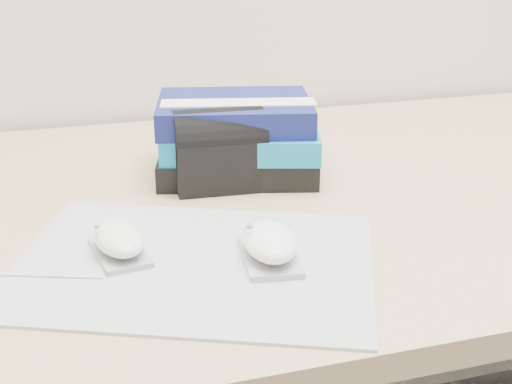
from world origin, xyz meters
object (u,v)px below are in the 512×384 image
object	(u,v)px
desk	(295,311)
pouch	(219,149)
book_stack	(238,137)
mouse_front	(270,243)
mouse_rear	(119,241)

from	to	relation	value
desk	pouch	bearing A→B (deg)	-167.36
desk	book_stack	size ratio (longest dim) A/B	6.16
mouse_front	pouch	bearing A→B (deg)	88.56
desk	mouse_rear	distance (m)	0.44
mouse_rear	book_stack	size ratio (longest dim) A/B	0.38
mouse_front	book_stack	world-z (taller)	book_stack
desk	mouse_rear	world-z (taller)	mouse_rear
mouse_rear	mouse_front	xyz separation A→B (m)	(0.15, -0.06, 0.00)
desk	mouse_front	size ratio (longest dim) A/B	14.54
mouse_rear	pouch	world-z (taller)	pouch
book_stack	mouse_front	bearing A→B (deg)	-99.03
mouse_front	pouch	size ratio (longest dim) A/B	0.88
mouse_rear	book_stack	world-z (taller)	book_stack
mouse_front	pouch	world-z (taller)	pouch
desk	pouch	world-z (taller)	pouch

